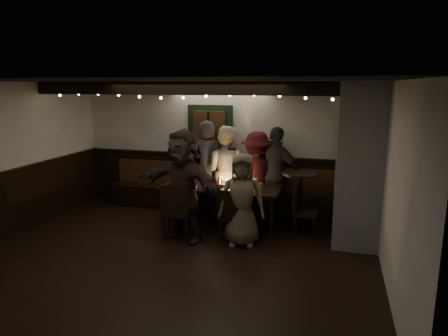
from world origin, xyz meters
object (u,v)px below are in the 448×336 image
(high_top, at_px, (300,193))
(person_c, at_px, (225,171))
(chair_near_left, at_px, (176,209))
(person_g, at_px, (242,200))
(person_a, at_px, (187,175))
(person_b, at_px, (207,168))
(chair_end, at_px, (301,208))
(person_d, at_px, (256,175))
(chair_near_right, at_px, (231,213))
(person_f, at_px, (183,185))
(dining_table, at_px, (221,189))
(person_e, at_px, (276,174))

(high_top, bearing_deg, person_c, 165.27)
(chair_near_left, bearing_deg, person_g, 8.20)
(person_a, height_order, person_b, person_b)
(chair_end, bearing_deg, person_g, -143.62)
(person_a, height_order, person_g, person_g)
(person_b, xyz_separation_m, person_d, (0.99, 0.01, -0.09))
(chair_near_right, relative_size, person_f, 0.49)
(high_top, bearing_deg, chair_near_right, -135.41)
(dining_table, bearing_deg, person_d, 51.86)
(person_b, height_order, person_g, person_b)
(person_d, height_order, person_g, person_d)
(person_b, height_order, person_f, person_b)
(chair_near_left, xyz_separation_m, person_e, (1.41, 1.55, 0.34))
(chair_near_left, bearing_deg, high_top, 31.28)
(dining_table, bearing_deg, person_f, -119.02)
(chair_near_left, height_order, person_e, person_e)
(dining_table, xyz_separation_m, chair_near_left, (-0.51, -0.89, -0.15))
(chair_near_left, xyz_separation_m, person_d, (1.03, 1.55, 0.29))
(chair_near_right, distance_m, person_d, 1.43)
(person_b, height_order, person_d, person_b)
(chair_near_right, height_order, person_g, person_g)
(chair_near_left, xyz_separation_m, chair_near_right, (0.90, 0.16, -0.04))
(chair_end, xyz_separation_m, person_e, (-0.54, 0.75, 0.40))
(high_top, distance_m, person_e, 0.67)
(chair_near_right, height_order, high_top, high_top)
(chair_end, bearing_deg, person_e, 125.96)
(person_d, height_order, person_f, person_f)
(chair_near_left, xyz_separation_m, person_a, (-0.43, 1.61, 0.19))
(chair_near_right, relative_size, person_b, 0.48)
(chair_near_left, relative_size, person_g, 0.65)
(person_a, xyz_separation_m, person_g, (1.50, -1.46, 0.01))
(chair_end, bearing_deg, chair_near_left, -157.61)
(person_c, bearing_deg, person_g, 119.60)
(high_top, xyz_separation_m, person_d, (-0.87, 0.40, 0.19))
(chair_near_right, bearing_deg, person_b, 121.99)
(person_c, bearing_deg, person_d, -175.43)
(chair_end, relative_size, person_a, 0.59)
(chair_near_left, distance_m, person_g, 1.10)
(person_b, height_order, person_e, person_b)
(person_g, bearing_deg, person_d, 80.85)
(chair_near_right, relative_size, person_a, 0.61)
(chair_near_right, bearing_deg, person_a, 132.39)
(person_e, xyz_separation_m, person_f, (-1.33, -1.43, 0.04))
(person_b, bearing_deg, person_a, -15.34)
(person_f, bearing_deg, person_b, 112.86)
(chair_end, distance_m, person_d, 1.24)
(person_f, distance_m, person_g, 1.00)
(chair_end, height_order, high_top, high_top)
(person_c, bearing_deg, chair_near_left, 79.30)
(chair_near_right, bearing_deg, person_c, 109.44)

